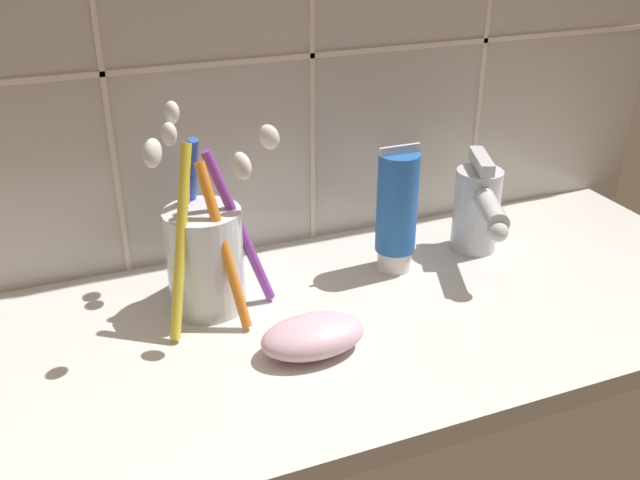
# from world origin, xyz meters

# --- Properties ---
(sink_counter) EXTENTS (0.79, 0.32, 0.02)m
(sink_counter) POSITION_xyz_m (0.00, 0.00, 0.01)
(sink_counter) COLOR silver
(sink_counter) RESTS_ON ground
(toothbrush_cup) EXTENTS (0.13, 0.14, 0.18)m
(toothbrush_cup) POSITION_xyz_m (-0.12, 0.06, 0.08)
(toothbrush_cup) COLOR silver
(toothbrush_cup) RESTS_ON sink_counter
(toothpaste_tube) EXTENTS (0.04, 0.04, 0.13)m
(toothpaste_tube) POSITION_xyz_m (0.07, 0.06, 0.08)
(toothpaste_tube) COLOR white
(toothpaste_tube) RESTS_ON sink_counter
(sink_faucet) EXTENTS (0.07, 0.12, 0.10)m
(sink_faucet) POSITION_xyz_m (0.17, 0.06, 0.07)
(sink_faucet) COLOR silver
(sink_faucet) RESTS_ON sink_counter
(soap_bar) EXTENTS (0.09, 0.05, 0.03)m
(soap_bar) POSITION_xyz_m (-0.06, -0.04, 0.04)
(soap_bar) COLOR #DBB2C6
(soap_bar) RESTS_ON sink_counter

